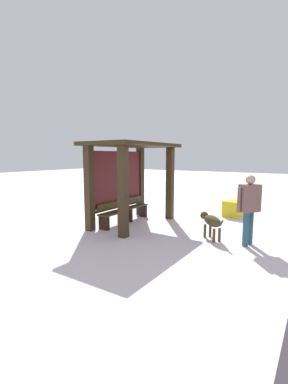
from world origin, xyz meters
The scene contains 7 objects.
ground_plane centered at (0.00, 0.00, 0.00)m, with size 60.00×60.00×0.00m, color silver.
bus_shelter centered at (0.00, 0.15, 1.86)m, with size 3.20×1.81×2.59m.
bench_left_inside centered at (-0.60, 0.35, 0.34)m, with size 1.10×0.39×0.74m.
bench_center_inside centered at (0.60, 0.35, 0.35)m, with size 1.10×0.35×0.75m.
person_walking centered at (-0.15, -3.58, 1.03)m, with size 0.56×0.51×1.74m.
dog centered at (-0.16, -2.65, 0.48)m, with size 0.71×0.83×0.67m.
grit_bin centered at (2.92, -2.40, 0.28)m, with size 0.70×0.56×0.57m, color yellow.
Camera 1 is at (-6.92, -4.98, 2.19)m, focal length 25.13 mm.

